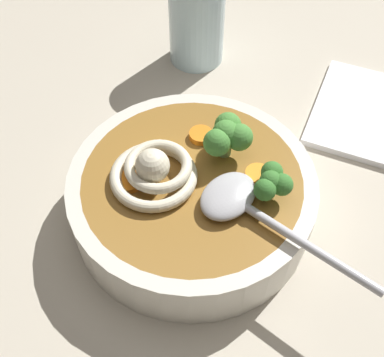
% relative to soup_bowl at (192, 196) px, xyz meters
% --- Properties ---
extents(table_slab, '(1.23, 1.23, 0.04)m').
position_rel_soup_bowl_xyz_m(table_slab, '(0.01, -0.02, -0.05)').
color(table_slab, '#BCB29E').
rests_on(table_slab, ground).
extents(soup_bowl, '(0.24, 0.24, 0.06)m').
position_rel_soup_bowl_xyz_m(soup_bowl, '(0.00, 0.00, 0.00)').
color(soup_bowl, silver).
rests_on(soup_bowl, table_slab).
extents(noodle_pile, '(0.09, 0.09, 0.04)m').
position_rel_soup_bowl_xyz_m(noodle_pile, '(-0.01, 0.03, 0.04)').
color(noodle_pile, beige).
rests_on(noodle_pile, soup_bowl).
extents(soup_spoon, '(0.11, 0.17, 0.02)m').
position_rel_soup_bowl_xyz_m(soup_spoon, '(-0.02, -0.05, 0.04)').
color(soup_spoon, '#B7B7BC').
rests_on(soup_spoon, soup_bowl).
extents(broccoli_floret_rear, '(0.04, 0.03, 0.03)m').
position_rel_soup_bowl_xyz_m(broccoli_floret_rear, '(-0.00, -0.07, 0.05)').
color(broccoli_floret_rear, '#7A9E60').
rests_on(broccoli_floret_rear, soup_bowl).
extents(broccoli_floret_center, '(0.05, 0.04, 0.04)m').
position_rel_soup_bowl_xyz_m(broccoli_floret_center, '(0.04, -0.03, 0.05)').
color(broccoli_floret_center, '#7A9E60').
rests_on(broccoli_floret_center, soup_bowl).
extents(carrot_slice_far, '(0.03, 0.03, 0.01)m').
position_rel_soup_bowl_xyz_m(carrot_slice_far, '(-0.02, 0.06, 0.03)').
color(carrot_slice_far, orange).
rests_on(carrot_slice_far, soup_bowl).
extents(carrot_slice_left, '(0.02, 0.02, 0.01)m').
position_rel_soup_bowl_xyz_m(carrot_slice_left, '(0.02, -0.06, 0.03)').
color(carrot_slice_left, orange).
rests_on(carrot_slice_left, soup_bowl).
extents(carrot_slice_extra_b, '(0.02, 0.02, 0.01)m').
position_rel_soup_bowl_xyz_m(carrot_slice_extra_b, '(0.05, 0.00, 0.03)').
color(carrot_slice_extra_b, orange).
rests_on(carrot_slice_extra_b, soup_bowl).
extents(drinking_glass, '(0.07, 0.07, 0.12)m').
position_rel_soup_bowl_xyz_m(drinking_glass, '(0.25, 0.05, 0.03)').
color(drinking_glass, silver).
rests_on(drinking_glass, table_slab).
extents(folded_napkin, '(0.18, 0.16, 0.01)m').
position_rel_soup_bowl_xyz_m(folded_napkin, '(0.19, -0.18, -0.03)').
color(folded_napkin, white).
rests_on(folded_napkin, table_slab).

